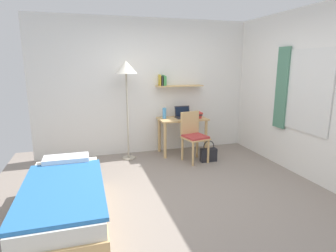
% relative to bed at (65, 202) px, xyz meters
% --- Properties ---
extents(ground_plane, '(5.28, 5.28, 0.00)m').
position_rel_bed_xyz_m(ground_plane, '(1.53, 0.29, -0.24)').
color(ground_plane, gray).
extents(wall_back, '(4.40, 0.27, 2.60)m').
position_rel_bed_xyz_m(wall_back, '(1.53, 2.31, 1.06)').
color(wall_back, white).
rests_on(wall_back, ground_plane).
extents(wall_right, '(0.10, 4.40, 2.60)m').
position_rel_bed_xyz_m(wall_right, '(3.55, 0.30, 1.06)').
color(wall_right, white).
rests_on(wall_right, ground_plane).
extents(bed, '(0.85, 1.88, 0.54)m').
position_rel_bed_xyz_m(bed, '(0.00, 0.00, 0.00)').
color(bed, tan).
rests_on(bed, ground_plane).
extents(desk, '(0.93, 0.52, 0.71)m').
position_rel_bed_xyz_m(desk, '(2.10, 1.99, 0.33)').
color(desk, tan).
rests_on(desk, ground_plane).
extents(desk_chair, '(0.48, 0.50, 0.90)m').
position_rel_bed_xyz_m(desk_chair, '(2.15, 1.51, 0.25)').
color(desk_chair, tan).
rests_on(desk_chair, ground_plane).
extents(standing_lamp, '(0.40, 0.40, 1.81)m').
position_rel_bed_xyz_m(standing_lamp, '(1.02, 1.95, 1.36)').
color(standing_lamp, '#B2A893').
rests_on(standing_lamp, ground_plane).
extents(laptop, '(0.31, 0.23, 0.22)m').
position_rel_bed_xyz_m(laptop, '(2.13, 2.04, 0.53)').
color(laptop, '#2D2D33').
rests_on(laptop, desk).
extents(water_bottle, '(0.07, 0.07, 0.21)m').
position_rel_bed_xyz_m(water_bottle, '(1.76, 2.05, 0.58)').
color(water_bottle, '#4C99DB').
rests_on(water_bottle, desk).
extents(book_stack, '(0.18, 0.26, 0.11)m').
position_rel_bed_xyz_m(book_stack, '(2.38, 1.95, 0.53)').
color(book_stack, '#D13D38').
rests_on(book_stack, desk).
extents(handbag, '(0.30, 0.12, 0.40)m').
position_rel_bed_xyz_m(handbag, '(2.40, 1.38, -0.11)').
color(handbag, '#232328').
rests_on(handbag, ground_plane).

